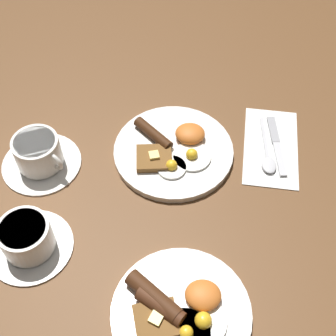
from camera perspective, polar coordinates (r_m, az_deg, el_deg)
ground_plane at (r=1.00m, az=0.67°, el=1.77°), size 3.00×3.00×0.00m
breakfast_plate_near at (r=0.99m, az=0.69°, el=2.20°), size 0.25×0.25×0.04m
breakfast_plate_far at (r=0.81m, az=1.41°, el=-17.12°), size 0.24×0.24×0.04m
teacup_near at (r=0.99m, az=-15.45°, el=1.57°), size 0.17×0.17×0.07m
teacup_far at (r=0.89m, az=-16.82°, el=-8.29°), size 0.16×0.16×0.07m
napkin at (r=1.03m, az=12.43°, el=2.58°), size 0.13×0.22×0.01m
knife at (r=1.04m, az=13.03°, el=3.11°), size 0.04×0.17×0.01m
spoon at (r=1.00m, az=12.08°, el=1.16°), size 0.03×0.16×0.01m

